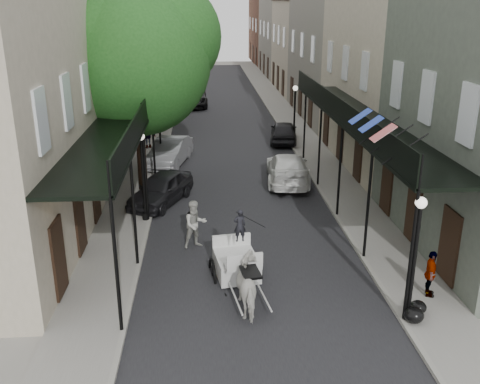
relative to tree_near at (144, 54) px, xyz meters
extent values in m
plane|color=gray|center=(4.20, -10.18, -6.49)|extent=(140.00, 140.00, 0.00)
cube|color=black|center=(4.20, 9.82, -6.48)|extent=(8.00, 90.00, 0.01)
cube|color=gray|center=(-0.80, 9.82, -6.43)|extent=(2.20, 90.00, 0.12)
cube|color=gray|center=(9.20, 9.82, -6.43)|extent=(2.20, 90.00, 0.12)
cube|color=#BBAD96|center=(-4.40, 19.82, -1.24)|extent=(5.00, 80.00, 10.50)
cube|color=gray|center=(12.80, 19.82, -1.24)|extent=(5.00, 80.00, 10.50)
cube|color=black|center=(-0.80, -3.18, -2.49)|extent=(2.20, 18.00, 0.12)
cube|color=black|center=(0.25, -3.18, -1.99)|extent=(0.06, 18.00, 1.00)
cylinder|color=black|center=(0.20, -12.18, -4.37)|extent=(0.10, 0.10, 4.00)
cylinder|color=black|center=(0.20, -4.18, -4.37)|extent=(0.10, 0.10, 4.00)
cylinder|color=black|center=(0.20, 3.82, -4.37)|extent=(0.10, 0.10, 4.00)
cube|color=black|center=(9.20, -3.18, -2.49)|extent=(2.20, 18.00, 0.12)
cube|color=black|center=(8.15, -3.18, -1.99)|extent=(0.06, 18.00, 1.00)
cylinder|color=black|center=(8.20, -12.18, -4.37)|extent=(0.10, 0.10, 4.00)
cylinder|color=black|center=(8.20, -4.18, -4.37)|extent=(0.10, 0.10, 4.00)
cylinder|color=black|center=(8.20, 3.82, -4.37)|extent=(0.10, 0.10, 4.00)
cylinder|color=#382619|center=(-0.40, -0.18, -3.57)|extent=(0.44, 0.44, 5.60)
sphere|color=#1C4D18|center=(-0.40, -0.18, -0.29)|extent=(6.80, 6.80, 6.80)
sphere|color=#1C4D18|center=(0.96, 0.42, 0.71)|extent=(5.10, 5.10, 5.10)
cylinder|color=#382619|center=(-0.40, 13.82, -3.85)|extent=(0.44, 0.44, 5.04)
sphere|color=#1C4D18|center=(-0.40, 13.82, -0.91)|extent=(6.00, 6.00, 6.00)
sphere|color=#1C4D18|center=(0.80, 14.42, -0.01)|extent=(4.50, 4.50, 4.50)
cylinder|color=black|center=(8.30, -12.18, -6.22)|extent=(0.28, 0.28, 0.30)
cylinder|color=black|center=(8.30, -12.18, -4.67)|extent=(0.12, 0.12, 3.40)
sphere|color=white|center=(8.30, -12.18, -2.82)|extent=(0.32, 0.32, 0.32)
cylinder|color=black|center=(0.10, -4.18, -6.22)|extent=(0.28, 0.28, 0.30)
cylinder|color=black|center=(0.10, -4.18, -4.67)|extent=(0.12, 0.12, 3.40)
sphere|color=white|center=(0.10, -4.18, -2.82)|extent=(0.32, 0.32, 0.32)
cylinder|color=black|center=(8.30, 7.82, -6.22)|extent=(0.28, 0.28, 0.30)
cylinder|color=black|center=(8.30, 7.82, -4.67)|extent=(0.12, 0.12, 3.40)
sphere|color=white|center=(8.30, 7.82, -2.82)|extent=(0.32, 0.32, 0.32)
imported|color=silver|center=(3.88, -11.18, -5.70)|extent=(1.11, 1.96, 1.57)
torus|color=black|center=(2.71, -8.57, -5.90)|extent=(0.27, 1.23, 1.23)
torus|color=black|center=(4.25, -8.34, -5.90)|extent=(0.27, 1.23, 1.23)
torus|color=black|center=(3.09, -9.85, -6.18)|extent=(0.16, 0.64, 0.64)
torus|color=black|center=(4.26, -9.68, -6.18)|extent=(0.16, 0.64, 0.64)
cube|color=silver|center=(3.51, -8.64, -5.49)|extent=(1.57, 1.89, 0.67)
cube|color=silver|center=(3.65, -9.63, -5.01)|extent=(1.21, 0.69, 0.11)
cube|color=silver|center=(3.69, -9.86, -4.73)|extent=(1.14, 0.26, 0.48)
imported|color=black|center=(3.65, -9.63, -4.42)|extent=(0.42, 0.31, 1.07)
imported|color=#A6A79D|center=(2.20, -6.73, -5.57)|extent=(1.08, 0.97, 1.83)
imported|color=gray|center=(-0.91, 7.57, -5.43)|extent=(1.39, 1.29, 1.88)
imported|color=gray|center=(9.40, -10.97, -5.62)|extent=(0.63, 0.95, 1.49)
imported|color=black|center=(0.60, -2.01, -5.78)|extent=(3.18, 4.45, 1.41)
imported|color=gray|center=(0.67, 4.18, -5.74)|extent=(2.53, 4.80, 1.51)
imported|color=black|center=(1.60, 22.06, -5.70)|extent=(2.80, 5.76, 1.58)
imported|color=white|center=(6.80, 0.65, -5.75)|extent=(2.55, 5.24, 1.47)
imported|color=black|center=(7.80, 8.82, -5.78)|extent=(2.26, 4.35, 1.42)
ellipsoid|color=black|center=(8.40, -12.38, -6.13)|extent=(0.55, 0.55, 0.47)
ellipsoid|color=black|center=(8.70, -11.93, -6.17)|extent=(0.48, 0.48, 0.39)
camera|label=1|loc=(2.60, -25.03, 2.19)|focal=40.00mm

